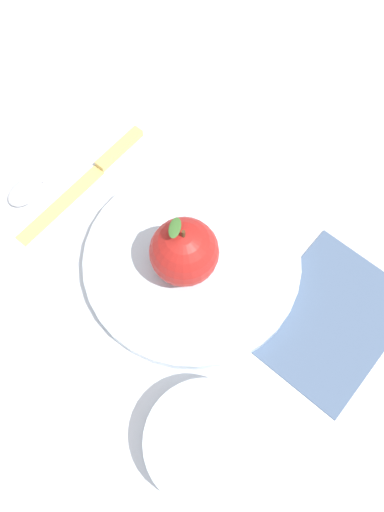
% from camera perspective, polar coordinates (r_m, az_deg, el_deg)
% --- Properties ---
extents(ground_plane, '(2.40, 2.40, 0.00)m').
position_cam_1_polar(ground_plane, '(0.61, -0.86, 1.83)').
color(ground_plane, silver).
extents(dinner_plate, '(0.25, 0.25, 0.02)m').
position_cam_1_polar(dinner_plate, '(0.58, 0.00, -0.44)').
color(dinner_plate, silver).
rests_on(dinner_plate, ground_plane).
extents(apple, '(0.08, 0.08, 0.08)m').
position_cam_1_polar(apple, '(0.54, -0.89, 0.47)').
color(apple, '#B21E19').
rests_on(apple, dinner_plate).
extents(side_bowl, '(0.12, 0.12, 0.04)m').
position_cam_1_polar(side_bowl, '(0.52, 1.50, -20.23)').
color(side_bowl, silver).
rests_on(side_bowl, ground_plane).
extents(knife, '(0.05, 0.21, 0.01)m').
position_cam_1_polar(knife, '(0.66, -10.98, 9.16)').
color(knife, '#D8B766').
rests_on(knife, ground_plane).
extents(spoon, '(0.05, 0.16, 0.01)m').
position_cam_1_polar(spoon, '(0.67, -17.23, 7.80)').
color(spoon, silver).
rests_on(spoon, ground_plane).
extents(linen_napkin, '(0.16, 0.19, 0.00)m').
position_cam_1_polar(linen_napkin, '(0.59, 15.21, -6.61)').
color(linen_napkin, slate).
rests_on(linen_napkin, ground_plane).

